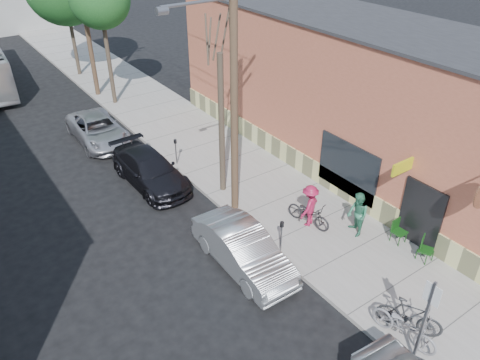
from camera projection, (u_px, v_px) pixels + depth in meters
ground at (254, 307)px, 14.51m from camera, size 120.00×120.00×0.00m
sidewalk at (193, 138)px, 24.19m from camera, size 4.50×58.00×0.15m
cafe_building at (351, 95)px, 20.64m from camera, size 6.60×20.20×6.61m
sign_post at (426, 315)px, 11.85m from camera, size 0.07×0.45×2.80m
parking_meter_near at (282, 232)px, 16.11m from camera, size 0.14×0.14×1.24m
parking_meter_far at (176, 148)px, 21.39m from camera, size 0.14×0.14×1.24m
utility_pole_near at (233, 82)px, 16.02m from camera, size 3.57×0.28×10.00m
utility_pole_far at (84, 7)px, 26.56m from camera, size 1.80×0.28×10.00m
tree_bare at (222, 126)px, 18.42m from camera, size 0.24×0.24×5.86m
patio_chair_a at (399, 232)px, 16.74m from camera, size 0.52×0.52×0.88m
patio_chair_b at (426, 250)px, 15.90m from camera, size 0.66×0.66×0.88m
patron_green at (357, 214)px, 16.91m from camera, size 0.94×1.03×1.74m
cyclist at (309, 206)px, 17.42m from camera, size 1.25×0.97×1.70m
cyclist_bike at (309, 213)px, 17.61m from camera, size 1.03×1.96×0.98m
parked_bike_a at (410, 316)px, 13.27m from camera, size 1.36×1.88×1.12m
parked_bike_b at (405, 326)px, 13.00m from camera, size 0.99×2.06×1.04m
car_1 at (243, 249)px, 15.71m from camera, size 1.60×4.44×1.46m
car_2 at (150, 170)px, 20.26m from camera, size 2.08×4.80×1.38m
car_3 at (98, 130)px, 23.75m from camera, size 2.31×4.79×1.32m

